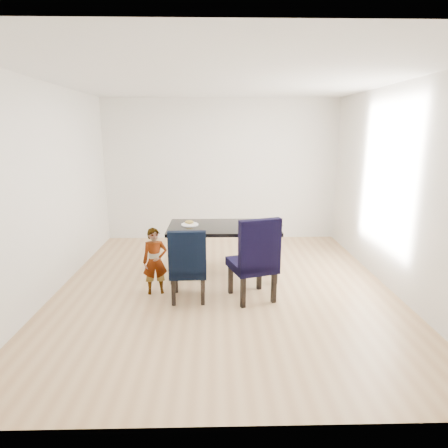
{
  "coord_description": "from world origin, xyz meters",
  "views": [
    {
      "loc": [
        -0.12,
        -4.78,
        2.09
      ],
      "look_at": [
        0.0,
        0.2,
        0.85
      ],
      "focal_mm": 30.0,
      "sensor_mm": 36.0,
      "label": 1
    }
  ],
  "objects_px": {
    "plate": "(190,224)",
    "child": "(155,261)",
    "chair_left": "(188,264)",
    "chair_right": "(252,258)",
    "laptop": "(270,225)",
    "dining_table": "(224,250)"
  },
  "relations": [
    {
      "from": "plate",
      "to": "child",
      "type": "bearing_deg",
      "value": -120.16
    },
    {
      "from": "chair_left",
      "to": "chair_right",
      "type": "bearing_deg",
      "value": -0.83
    },
    {
      "from": "chair_right",
      "to": "chair_left",
      "type": "bearing_deg",
      "value": 162.28
    },
    {
      "from": "plate",
      "to": "laptop",
      "type": "xyz_separation_m",
      "value": [
        1.17,
        -0.09,
        0.01
      ]
    },
    {
      "from": "dining_table",
      "to": "plate",
      "type": "xyz_separation_m",
      "value": [
        -0.49,
        0.06,
        0.38
      ]
    },
    {
      "from": "dining_table",
      "to": "plate",
      "type": "height_order",
      "value": "plate"
    },
    {
      "from": "chair_left",
      "to": "plate",
      "type": "xyz_separation_m",
      "value": [
        -0.03,
        0.9,
        0.29
      ]
    },
    {
      "from": "dining_table",
      "to": "plate",
      "type": "distance_m",
      "value": 0.63
    },
    {
      "from": "chair_right",
      "to": "dining_table",
      "type": "bearing_deg",
      "value": 94.25
    },
    {
      "from": "laptop",
      "to": "chair_left",
      "type": "bearing_deg",
      "value": 21.82
    },
    {
      "from": "chair_right",
      "to": "plate",
      "type": "xyz_separation_m",
      "value": [
        -0.83,
        0.9,
        0.21
      ]
    },
    {
      "from": "chair_right",
      "to": "laptop",
      "type": "height_order",
      "value": "chair_right"
    },
    {
      "from": "dining_table",
      "to": "laptop",
      "type": "bearing_deg",
      "value": -2.35
    },
    {
      "from": "child",
      "to": "laptop",
      "type": "distance_m",
      "value": 1.74
    },
    {
      "from": "dining_table",
      "to": "chair_left",
      "type": "distance_m",
      "value": 0.96
    },
    {
      "from": "chair_right",
      "to": "plate",
      "type": "bearing_deg",
      "value": 114.99
    },
    {
      "from": "chair_right",
      "to": "plate",
      "type": "distance_m",
      "value": 1.24
    },
    {
      "from": "dining_table",
      "to": "chair_left",
      "type": "height_order",
      "value": "chair_left"
    },
    {
      "from": "laptop",
      "to": "chair_right",
      "type": "bearing_deg",
      "value": 53.62
    },
    {
      "from": "dining_table",
      "to": "chair_right",
      "type": "relative_size",
      "value": 1.47
    },
    {
      "from": "child",
      "to": "laptop",
      "type": "height_order",
      "value": "child"
    },
    {
      "from": "dining_table",
      "to": "laptop",
      "type": "height_order",
      "value": "laptop"
    }
  ]
}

